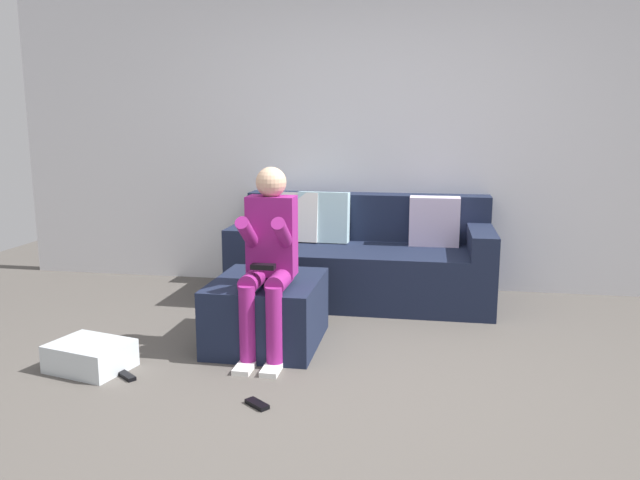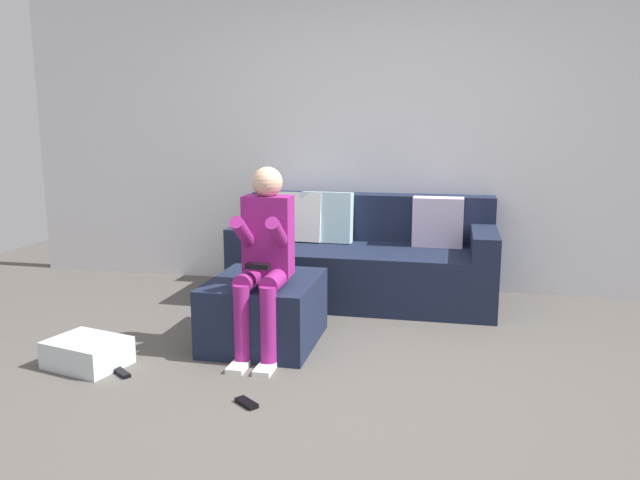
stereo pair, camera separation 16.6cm
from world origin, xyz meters
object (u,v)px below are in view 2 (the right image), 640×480
ottoman (265,311)px  person_seated (264,253)px  couch_sectional (365,259)px  remote_under_side_table (115,349)px  remote_by_storage_bin (121,372)px  remote_near_ottoman (247,403)px  storage_bin (87,353)px

ottoman → person_seated: person_seated is taller
couch_sectional → remote_under_side_table: bearing=-131.6°
remote_by_storage_bin → person_seated: bearing=71.5°
person_seated → remote_by_storage_bin: (-0.71, -0.48, -0.62)m
person_seated → ottoman: bearing=108.4°
couch_sectional → remote_near_ottoman: size_ratio=14.26×
person_seated → storage_bin: 1.18m
ottoman → person_seated: 0.46m
remote_near_ottoman → remote_by_storage_bin: same height
remote_near_ottoman → storage_bin: bearing=-157.6°
remote_by_storage_bin → remote_under_side_table: (-0.22, 0.32, 0.00)m
remote_near_ottoman → remote_under_side_table: same height
remote_near_ottoman → remote_under_side_table: 1.18m
person_seated → remote_near_ottoman: size_ratio=8.10×
ottoman → remote_under_side_table: (-0.87, -0.34, -0.20)m
ottoman → storage_bin: bearing=-146.3°
person_seated → remote_near_ottoman: bearing=-80.7°
couch_sectional → ottoman: (-0.48, -1.18, -0.11)m
person_seated → storage_bin: size_ratio=2.66×
couch_sectional → remote_under_side_table: (-1.35, -1.52, -0.31)m
couch_sectional → remote_under_side_table: 2.06m
ottoman → remote_by_storage_bin: (-0.65, -0.67, -0.20)m
storage_bin → remote_by_storage_bin: (0.25, -0.07, -0.07)m
remote_by_storage_bin → remote_near_ottoman: bearing=22.0°
person_seated → storage_bin: bearing=-156.8°
remote_near_ottoman → remote_under_side_table: (-1.04, 0.55, 0.00)m
storage_bin → remote_near_ottoman: bearing=-15.5°
ottoman → couch_sectional: bearing=67.8°
couch_sectional → storage_bin: bearing=-127.8°
ottoman → remote_under_side_table: ottoman is taller
ottoman → remote_under_side_table: size_ratio=4.15×
ottoman → remote_near_ottoman: 0.93m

